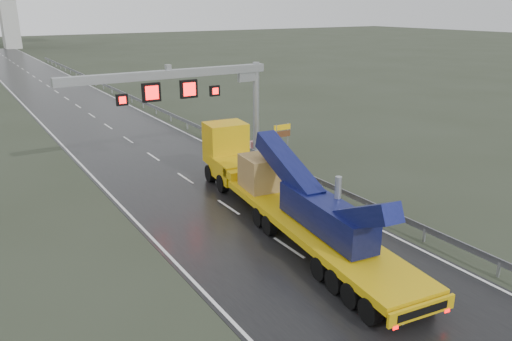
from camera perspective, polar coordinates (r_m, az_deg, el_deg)
ground at (r=21.79m, az=10.04°, el=-12.79°), size 400.00×400.00×0.00m
road at (r=56.22m, az=-18.26°, el=5.99°), size 11.00×200.00×0.02m
guardrail at (r=48.67m, az=-8.36°, el=5.75°), size 0.20×140.00×1.40m
sign_gantry at (r=35.38m, az=-6.67°, el=9.21°), size 14.90×1.20×7.42m
heavy_haul_truck at (r=27.32m, az=2.06°, el=-1.72°), size 5.16×19.91×4.64m
exit_sign_pair at (r=38.56m, az=3.00°, el=4.23°), size 1.48×0.10×2.53m
striped_barrier at (r=39.14m, az=-0.36°, el=2.62°), size 0.67×0.39×1.09m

